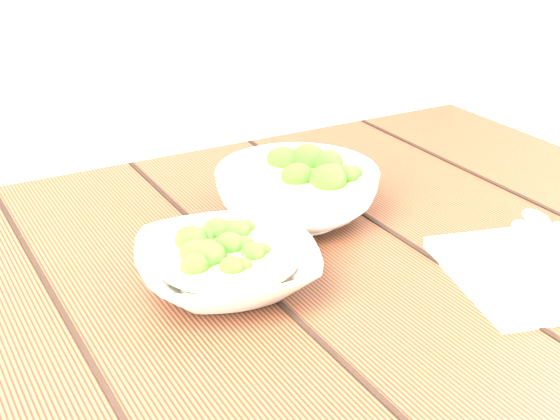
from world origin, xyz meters
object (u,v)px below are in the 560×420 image
soup_bowl_front (227,265)px  napkin (556,269)px  trivet (255,264)px  soup_bowl_back (297,191)px  table (269,363)px

soup_bowl_front → napkin: (0.33, -0.15, -0.02)m
trivet → napkin: size_ratio=0.40×
soup_bowl_front → soup_bowl_back: soup_bowl_back is taller
soup_bowl_back → soup_bowl_front: bearing=-142.8°
napkin → soup_bowl_front: bearing=170.6°
soup_bowl_front → soup_bowl_back: size_ratio=0.95×
trivet → soup_bowl_front: bearing=-162.7°
table → trivet: (-0.01, 0.01, 0.13)m
soup_bowl_front → trivet: soup_bowl_front is taller
table → trivet: bearing=154.0°
table → soup_bowl_back: bearing=47.6°
trivet → napkin: 0.33m
soup_bowl_back → trivet: 0.16m
soup_bowl_back → trivet: size_ratio=2.56×
table → soup_bowl_back: 0.22m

